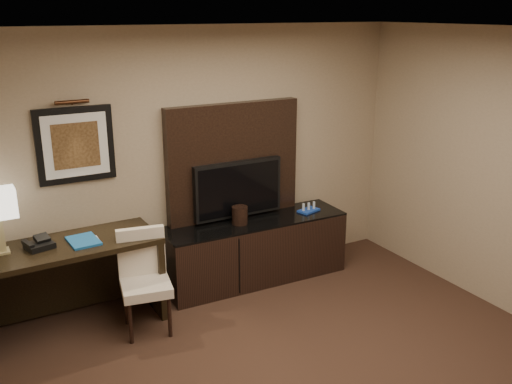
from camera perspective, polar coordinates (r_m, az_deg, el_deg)
ceiling at (r=3.63m, az=11.15°, el=15.34°), size 4.50×5.00×0.01m
wall_back at (r=5.97m, az=-5.12°, el=3.32°), size 4.50×0.01×2.70m
desk at (r=5.56m, az=-17.74°, el=-8.87°), size 1.58×0.72×0.84m
credenza at (r=6.22m, az=-0.10°, el=-5.80°), size 2.01×0.60×0.69m
tv_wall_panel at (r=6.06m, az=-2.28°, el=2.81°), size 1.50×0.12×1.30m
tv at (r=6.04m, az=-1.82°, el=0.31°), size 1.00×0.08×0.60m
artwork at (r=5.50m, az=-17.62°, el=4.51°), size 0.70×0.04×0.70m
picture_light at (r=5.39m, az=-17.93°, el=8.57°), size 0.04×0.04×0.30m
desk_chair at (r=5.31m, az=-10.96°, el=-9.20°), size 0.52×0.57×0.91m
desk_phone at (r=5.36m, az=-20.87°, el=-4.72°), size 0.26×0.25×0.11m
blue_folder at (r=5.39m, az=-16.88°, el=-4.69°), size 0.27×0.35×0.02m
book at (r=5.31m, az=-17.08°, el=-3.97°), size 0.15×0.02×0.20m
ice_bucket at (r=5.96m, az=-1.64°, el=-2.34°), size 0.20×0.20×0.19m
minibar_tray at (r=6.37m, az=5.29°, el=-1.56°), size 0.27×0.20×0.09m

